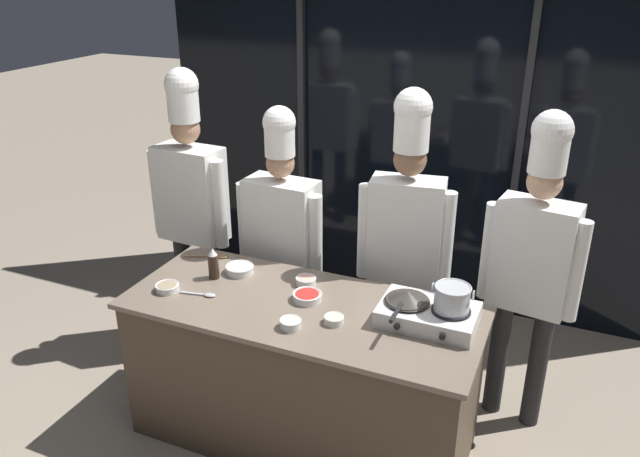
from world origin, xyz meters
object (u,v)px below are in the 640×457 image
object	(u,v)px
portable_stove	(428,314)
prep_bowl_mushrooms	(167,287)
serving_spoon_solid	(216,256)
stock_pot	(452,298)
prep_bowl_shrimp	(306,281)
serving_spoon_slotted	(204,295)
prep_bowl_garlic	(240,269)
chef_pastry	(533,254)
squeeze_bottle_soy	(213,264)
chef_sous	(282,228)
prep_bowl_noodles	(334,319)
chef_line	(406,228)
prep_bowl_bean_sprouts	(291,323)
frying_pan	(407,296)
chef_head	(191,194)
prep_bowl_bell_pepper	(307,296)

from	to	relation	value
portable_stove	prep_bowl_mushrooms	xyz separation A→B (m)	(-1.42, -0.25, -0.03)
serving_spoon_solid	stock_pot	bearing A→B (deg)	-8.14
prep_bowl_shrimp	serving_spoon_slotted	distance (m)	0.58
prep_bowl_garlic	chef_pastry	bearing A→B (deg)	16.55
squeeze_bottle_soy	chef_sous	xyz separation A→B (m)	(0.18, 0.53, 0.04)
prep_bowl_garlic	prep_bowl_noodles	bearing A→B (deg)	-21.85
chef_pastry	prep_bowl_shrimp	bearing A→B (deg)	29.50
serving_spoon_slotted	chef_line	world-z (taller)	chef_line
prep_bowl_bean_sprouts	chef_line	xyz separation A→B (m)	(0.33, 0.90, 0.22)
frying_pan	prep_bowl_garlic	size ratio (longest dim) A/B	2.41
portable_stove	prep_bowl_shrimp	world-z (taller)	portable_stove
prep_bowl_garlic	chef_pastry	distance (m)	1.67
squeeze_bottle_soy	chef_head	distance (m)	0.80
stock_pot	squeeze_bottle_soy	distance (m)	1.38
stock_pot	chef_sous	size ratio (longest dim) A/B	0.12
squeeze_bottle_soy	prep_bowl_garlic	distance (m)	0.17
prep_bowl_bell_pepper	chef_line	size ratio (longest dim) A/B	0.08
prep_bowl_bell_pepper	chef_line	bearing A→B (deg)	59.13
frying_pan	serving_spoon_solid	size ratio (longest dim) A/B	1.49
chef_sous	portable_stove	bearing A→B (deg)	157.62
prep_bowl_bell_pepper	serving_spoon_slotted	bearing A→B (deg)	-161.42
prep_bowl_bean_sprouts	serving_spoon_slotted	xyz separation A→B (m)	(-0.58, 0.10, -0.02)
stock_pot	chef_head	distance (m)	1.99
prep_bowl_bell_pepper	chef_head	world-z (taller)	chef_head
prep_bowl_bell_pepper	serving_spoon_solid	world-z (taller)	prep_bowl_bell_pepper
serving_spoon_slotted	chef_pastry	distance (m)	1.83
serving_spoon_solid	squeeze_bottle_soy	bearing A→B (deg)	-59.79
prep_bowl_garlic	serving_spoon_solid	xyz separation A→B (m)	(-0.24, 0.12, -0.02)
squeeze_bottle_soy	prep_bowl_bean_sprouts	bearing A→B (deg)	-25.41
prep_bowl_bean_sprouts	chef_line	bearing A→B (deg)	69.92
prep_bowl_bean_sprouts	chef_pastry	distance (m)	1.40
prep_bowl_bell_pepper	prep_bowl_shrimp	bearing A→B (deg)	116.68
prep_bowl_bell_pepper	chef_head	size ratio (longest dim) A/B	0.08
squeeze_bottle_soy	serving_spoon_solid	world-z (taller)	squeeze_bottle_soy
portable_stove	chef_line	size ratio (longest dim) A/B	0.25
prep_bowl_bean_sprouts	chef_sous	xyz separation A→B (m)	(-0.47, 0.84, 0.10)
portable_stove	chef_line	bearing A→B (deg)	117.15
prep_bowl_shrimp	prep_bowl_bell_pepper	bearing A→B (deg)	-63.32
squeeze_bottle_soy	chef_pastry	size ratio (longest dim) A/B	0.10
squeeze_bottle_soy	chef_head	size ratio (longest dim) A/B	0.10
chef_line	prep_bowl_garlic	bearing A→B (deg)	20.72
prep_bowl_noodles	prep_bowl_garlic	bearing A→B (deg)	158.15
prep_bowl_mushrooms	portable_stove	bearing A→B (deg)	10.06
stock_pot	chef_line	xyz separation A→B (m)	(-0.41, 0.57, 0.07)
frying_pan	squeeze_bottle_soy	xyz separation A→B (m)	(-1.15, -0.01, -0.04)
prep_bowl_shrimp	chef_line	xyz separation A→B (m)	(0.44, 0.46, 0.22)
stock_pot	chef_head	size ratio (longest dim) A/B	0.11
stock_pot	chef_pastry	distance (m)	0.65
portable_stove	prep_bowl_bean_sprouts	size ratio (longest dim) A/B	4.42
prep_bowl_mushrooms	prep_bowl_noodles	size ratio (longest dim) A/B	1.31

